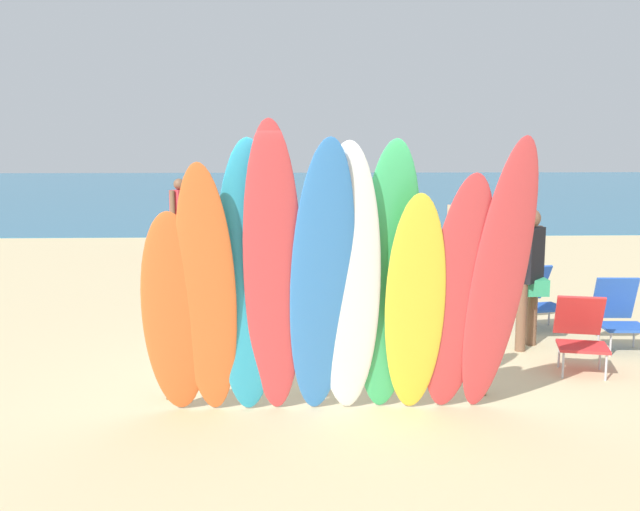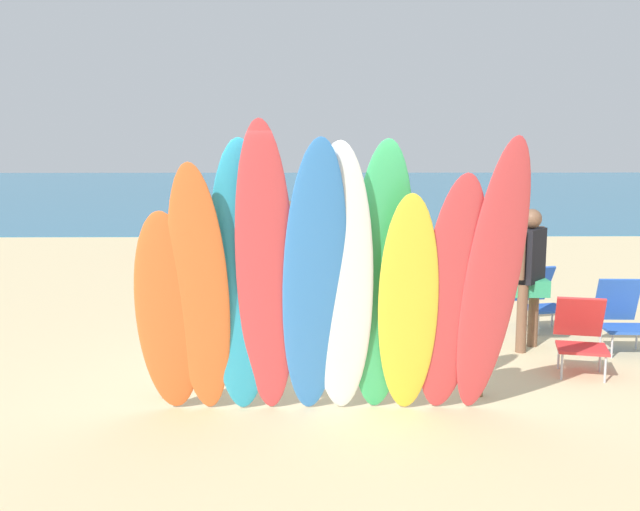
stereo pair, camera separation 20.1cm
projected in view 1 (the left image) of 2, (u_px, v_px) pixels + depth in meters
The scene contains 20 objects.
ground at pixel (304, 228), 20.88m from camera, with size 60.00×60.00×0.00m, color #D3BC8C.
ocean_water at pixel (298, 188), 38.74m from camera, with size 60.00×40.00×0.02m, color teal.
surfboard_rack at pixel (328, 339), 6.97m from camera, with size 3.12×0.07×0.73m.
surfboard_orange_0 at pixel (175, 317), 6.22m from camera, with size 0.55×0.08×2.02m, color orange.
surfboard_orange_1 at pixel (207, 297), 6.12m from camera, with size 0.49×0.06×2.43m, color orange.
surfboard_teal_2 at pixel (248, 284), 6.18m from camera, with size 0.55×0.08×2.55m, color #289EC6.
surfboard_red_3 at pixel (273, 278), 6.09m from camera, with size 0.49×0.06×2.76m, color #D13D42.
surfboard_blue_4 at pixel (322, 286), 6.11m from camera, with size 0.53×0.06×2.62m, color #337AD1.
surfboard_white_5 at pixel (348, 286), 6.17m from camera, with size 0.55×0.08×2.56m, color white.
surfboard_green_6 at pixel (388, 283), 6.26m from camera, with size 0.53×0.06×2.55m, color #38B266.
surfboard_yellow_7 at pixel (415, 309), 6.23m from camera, with size 0.50×0.06×2.17m, color yellow.
surfboard_red_8 at pixel (457, 300), 6.22m from camera, with size 0.53×0.06×2.34m, color #D13D42.
surfboard_red_9 at pixel (497, 285), 6.14m from camera, with size 0.47×0.06×2.65m, color #D13D42.
beachgoer_near_rack at pixel (469, 239), 10.84m from camera, with size 0.65×0.30×1.74m.
beachgoer_by_water at pixel (286, 252), 10.01m from camera, with size 0.43×0.62×1.64m.
beachgoer_photographing at pixel (529, 268), 8.60m from camera, with size 0.44×0.51×1.66m.
beachgoer_midbeach at pixel (180, 213), 15.18m from camera, with size 0.44×0.59×1.68m.
beach_chair_red at pixel (618, 312), 8.68m from camera, with size 0.53×0.67×0.83m.
beach_chair_blue at pixel (536, 295), 9.72m from camera, with size 0.64×0.81×0.80m.
beach_chair_striped at pixel (581, 331), 7.88m from camera, with size 0.67×0.85×0.79m.
Camera 1 is at (-0.33, -6.76, 2.41)m, focal length 41.36 mm.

